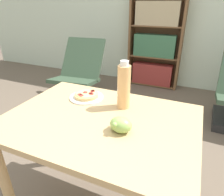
% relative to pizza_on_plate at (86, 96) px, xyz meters
% --- Properties ---
extents(ground_plane, '(14.00, 14.00, 0.00)m').
position_rel_pizza_on_plate_xyz_m(ground_plane, '(0.06, -0.11, -0.79)').
color(ground_plane, brown).
extents(wall_back, '(8.00, 0.05, 2.60)m').
position_rel_pizza_on_plate_xyz_m(wall_back, '(0.06, 2.52, 0.51)').
color(wall_back, silver).
rests_on(wall_back, ground_plane).
extents(dining_table, '(1.07, 0.77, 0.77)m').
position_rel_pizza_on_plate_xyz_m(dining_table, '(0.20, -0.20, -0.14)').
color(dining_table, tan).
rests_on(dining_table, ground_plane).
extents(pizza_on_plate, '(0.23, 0.23, 0.04)m').
position_rel_pizza_on_plate_xyz_m(pizza_on_plate, '(0.00, 0.00, 0.00)').
color(pizza_on_plate, white).
rests_on(pizza_on_plate, dining_table).
extents(grape_bunch, '(0.12, 0.11, 0.08)m').
position_rel_pizza_on_plate_xyz_m(grape_bunch, '(0.35, -0.27, 0.03)').
color(grape_bunch, '#93BC5B').
rests_on(grape_bunch, dining_table).
extents(drink_bottle, '(0.08, 0.08, 0.29)m').
position_rel_pizza_on_plate_xyz_m(drink_bottle, '(0.28, -0.02, 0.12)').
color(drink_bottle, '#EFB270').
rests_on(drink_bottle, dining_table).
extents(lounge_chair_near, '(0.67, 0.82, 0.88)m').
position_rel_pizza_on_plate_xyz_m(lounge_chair_near, '(-0.90, 1.30, -0.50)').
color(lounge_chair_near, black).
rests_on(lounge_chair_near, ground_plane).
extents(bookshelf, '(0.87, 0.26, 1.53)m').
position_rel_pizza_on_plate_xyz_m(bookshelf, '(-0.04, 2.36, -0.06)').
color(bookshelf, brown).
rests_on(bookshelf, ground_plane).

